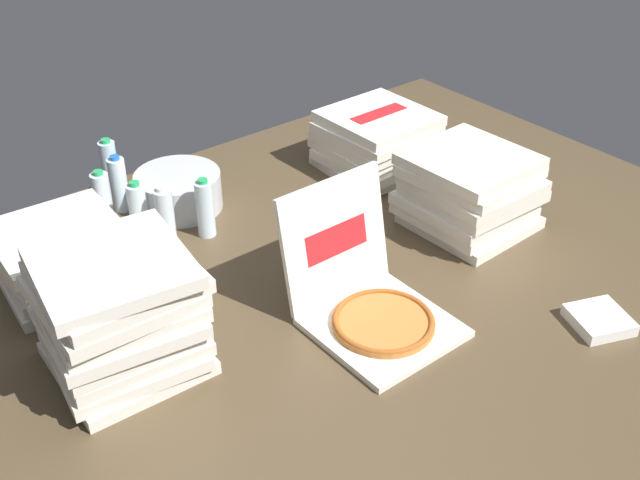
# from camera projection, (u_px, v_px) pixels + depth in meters

# --- Properties ---
(ground_plane) EXTENTS (3.20, 2.40, 0.02)m
(ground_plane) POSITION_uv_depth(u_px,v_px,m) (342.00, 286.00, 2.69)
(ground_plane) COLOR #4C3D28
(open_pizza_box) EXTENTS (0.41, 0.50, 0.43)m
(open_pizza_box) POSITION_uv_depth(u_px,v_px,m) (369.00, 299.00, 2.47)
(open_pizza_box) COLOR silver
(open_pizza_box) RESTS_ON ground_plane
(pizza_stack_center_near) EXTENTS (0.44, 0.45, 0.26)m
(pizza_stack_center_near) POSITION_uv_depth(u_px,v_px,m) (376.00, 142.00, 3.34)
(pizza_stack_center_near) COLOR silver
(pizza_stack_center_near) RESTS_ON ground_plane
(pizza_stack_left_far) EXTENTS (0.47, 0.48, 0.38)m
(pizza_stack_left_far) POSITION_uv_depth(u_px,v_px,m) (119.00, 314.00, 2.24)
(pizza_stack_left_far) COLOR silver
(pizza_stack_left_far) RESTS_ON ground_plane
(pizza_stack_right_near) EXTENTS (0.45, 0.45, 0.30)m
(pizza_stack_right_near) POSITION_uv_depth(u_px,v_px,m) (469.00, 191.00, 2.93)
(pizza_stack_right_near) COLOR silver
(pizza_stack_right_near) RESTS_ON ground_plane
(pizza_stack_left_mid) EXTENTS (0.45, 0.46, 0.21)m
(pizza_stack_left_mid) POSITION_uv_depth(u_px,v_px,m) (63.00, 255.00, 2.64)
(pizza_stack_left_mid) COLOR silver
(pizza_stack_left_mid) RESTS_ON ground_plane
(ice_bucket) EXTENTS (0.35, 0.35, 0.15)m
(ice_bucket) POSITION_uv_depth(u_px,v_px,m) (179.00, 191.00, 3.08)
(ice_bucket) COLOR #B7BABF
(ice_bucket) RESTS_ON ground_plane
(water_bottle_0) EXTENTS (0.07, 0.07, 0.24)m
(water_bottle_0) POSITION_uv_depth(u_px,v_px,m) (110.00, 167.00, 3.17)
(water_bottle_0) COLOR silver
(water_bottle_0) RESTS_ON ground_plane
(water_bottle_1) EXTENTS (0.07, 0.07, 0.24)m
(water_bottle_1) POSITION_uv_depth(u_px,v_px,m) (165.00, 217.00, 2.84)
(water_bottle_1) COLOR silver
(water_bottle_1) RESTS_ON ground_plane
(water_bottle_2) EXTENTS (0.07, 0.07, 0.24)m
(water_bottle_2) POSITION_uv_depth(u_px,v_px,m) (205.00, 209.00, 2.89)
(water_bottle_2) COLOR silver
(water_bottle_2) RESTS_ON ground_plane
(water_bottle_3) EXTENTS (0.07, 0.07, 0.24)m
(water_bottle_3) POSITION_uv_depth(u_px,v_px,m) (138.00, 211.00, 2.87)
(water_bottle_3) COLOR silver
(water_bottle_3) RESTS_ON ground_plane
(water_bottle_4) EXTENTS (0.07, 0.07, 0.24)m
(water_bottle_4) POSITION_uv_depth(u_px,v_px,m) (103.00, 200.00, 2.94)
(water_bottle_4) COLOR silver
(water_bottle_4) RESTS_ON ground_plane
(water_bottle_5) EXTENTS (0.07, 0.07, 0.24)m
(water_bottle_5) POSITION_uv_depth(u_px,v_px,m) (119.00, 184.00, 3.05)
(water_bottle_5) COLOR silver
(water_bottle_5) RESTS_ON ground_plane
(napkin_pile) EXTENTS (0.23, 0.23, 0.04)m
(napkin_pile) POSITION_uv_depth(u_px,v_px,m) (599.00, 320.00, 2.49)
(napkin_pile) COLOR white
(napkin_pile) RESTS_ON ground_plane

